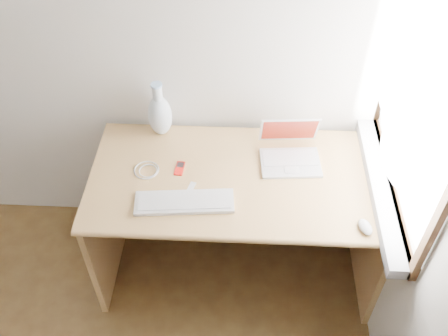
{
  "coord_description": "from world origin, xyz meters",
  "views": [
    {
      "loc": [
        1.04,
        -0.3,
        2.52
      ],
      "look_at": [
        0.95,
        1.35,
        0.83
      ],
      "focal_mm": 40.0,
      "sensor_mm": 36.0,
      "label": 1
    }
  ],
  "objects_px": {
    "desk": "(238,193)",
    "external_keyboard": "(184,202)",
    "laptop": "(291,152)",
    "vase": "(160,114)"
  },
  "relations": [
    {
      "from": "laptop",
      "to": "vase",
      "type": "distance_m",
      "value": 0.69
    },
    {
      "from": "desk",
      "to": "vase",
      "type": "relative_size",
      "value": 4.6
    },
    {
      "from": "external_keyboard",
      "to": "vase",
      "type": "relative_size",
      "value": 1.48
    },
    {
      "from": "desk",
      "to": "external_keyboard",
      "type": "distance_m",
      "value": 0.43
    },
    {
      "from": "desk",
      "to": "laptop",
      "type": "distance_m",
      "value": 0.37
    },
    {
      "from": "desk",
      "to": "vase",
      "type": "bearing_deg",
      "value": 152.71
    },
    {
      "from": "desk",
      "to": "laptop",
      "type": "height_order",
      "value": "laptop"
    },
    {
      "from": "external_keyboard",
      "to": "desk",
      "type": "bearing_deg",
      "value": 42.79
    },
    {
      "from": "external_keyboard",
      "to": "laptop",
      "type": "bearing_deg",
      "value": 27.69
    },
    {
      "from": "external_keyboard",
      "to": "vase",
      "type": "distance_m",
      "value": 0.52
    }
  ]
}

